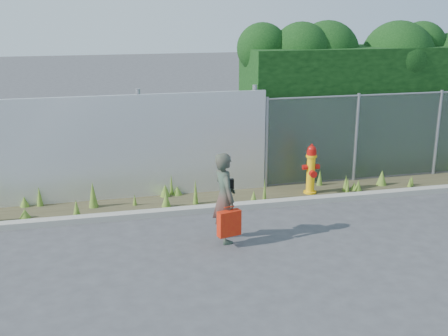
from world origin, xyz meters
TOP-DOWN VIEW (x-y plane):
  - ground at (0.00, 0.00)m, footprint 80.00×80.00m
  - curb at (0.00, 1.80)m, footprint 16.00×0.22m
  - weed_strip at (-0.63, 2.44)m, footprint 16.00×1.27m
  - corrugated_fence at (-3.25, 3.01)m, footprint 8.50×0.21m
  - chainlink_fence at (4.25, 3.00)m, footprint 6.50×0.07m
  - hedge at (4.41, 4.03)m, footprint 7.48×1.81m
  - fire_hydrant at (1.86, 2.35)m, footprint 0.37×0.33m
  - woman at (-0.55, 0.34)m, footprint 0.44×0.62m
  - red_tote_bag at (-0.53, 0.09)m, footprint 0.40×0.15m
  - black_shoulder_bag at (-0.46, 0.49)m, footprint 0.22×0.09m

SIDE VIEW (x-z plane):
  - ground at x=0.00m, z-range 0.00..0.00m
  - curb at x=0.00m, z-range 0.00..0.12m
  - weed_strip at x=-0.63m, z-range -0.16..0.39m
  - red_tote_bag at x=-0.53m, z-range 0.16..0.68m
  - fire_hydrant at x=1.86m, z-range -0.02..1.09m
  - woman at x=-0.55m, z-range 0.00..1.58m
  - black_shoulder_bag at x=-0.46m, z-range 0.90..1.07m
  - chainlink_fence at x=4.25m, z-range 0.01..2.06m
  - corrugated_fence at x=-3.25m, z-range -0.05..2.25m
  - hedge at x=4.41m, z-range 0.16..3.77m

